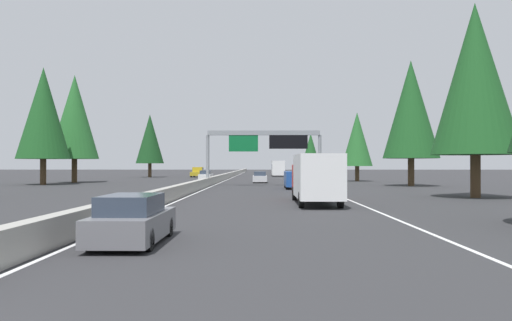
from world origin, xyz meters
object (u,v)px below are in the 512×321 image
Objects in this scene: sedan_far_left at (133,221)px; conifer_left_far at (150,139)px; box_truck_mid_right at (316,177)px; conifer_left_near at (43,113)px; sign_gantry_overhead at (265,142)px; oncoming_near at (206,176)px; conifer_left_mid at (75,117)px; oncoming_far at (198,172)px; conifer_right_near at (475,79)px; minivan_distant_a at (295,179)px; pickup_far_right at (276,170)px; bus_mid_center at (278,168)px; conifer_right_far at (357,139)px; conifer_right_mid at (411,109)px; sedan_near_right at (260,177)px; conifer_right_distant at (311,149)px.

sedan_far_left is 78.65m from conifer_left_far.
box_truck_mid_right is 0.62× the size of conifer_left_near.
conifer_left_near reaches higher than sign_gantry_overhead.
oncoming_near is at bearing -143.58° from conifer_left_far.
sedan_far_left is 54.24m from conifer_left_mid.
conifer_right_near is at bearing 25.47° from oncoming_far.
minivan_distant_a is 0.43× the size of conifer_left_far.
pickup_far_right is 40.02m from conifer_left_far.
conifer_right_near reaches higher than conifer_left_near.
conifer_left_near is 0.97× the size of conifer_left_mid.
conifer_left_far is (55.90, 36.18, -1.37)m from conifer_right_near.
bus_mid_center is 2.05× the size of pickup_far_right.
sedan_far_left and oncoming_near have the same top height.
minivan_distant_a is at bearing 154.84° from conifer_right_far.
conifer_right_mid is (6.22, -13.15, 7.47)m from minivan_distant_a.
pickup_far_right is 0.40× the size of conifer_right_mid.
sedan_near_right is at bearing -142.87° from conifer_left_far.
conifer_right_distant is (-4.59, -8.13, 5.05)m from pickup_far_right.
box_truck_mid_right is 1.52× the size of oncoming_far.
minivan_distant_a reaches higher than sedan_far_left.
pickup_far_right is at bearing -0.07° from box_truck_mid_right.
oncoming_near is 0.38× the size of conifer_left_far.
oncoming_far is 10.79m from conifer_left_far.
oncoming_near is at bearing 4.54° from sedan_far_left.
sedan_far_left is at bearing 176.19° from pickup_far_right.
conifer_left_mid is (-28.97, 12.31, 7.67)m from oncoming_far.
sedan_far_left is at bearing 162.64° from conifer_right_far.
oncoming_far is at bearing 119.25° from bus_mid_center.
conifer_left_mid is (34.75, 27.85, 6.98)m from box_truck_mid_right.
oncoming_near is 25.41m from conifer_left_near.
conifer_left_far reaches higher than sedan_far_left.
minivan_distant_a is 0.51× the size of conifer_right_distant.
oncoming_far is at bearing -20.37° from conifer_left_near.
conifer_right_far is 41.07m from conifer_left_near.
conifer_right_distant reaches higher than sign_gantry_overhead.
minivan_distant_a is at bearing -179.92° from bus_mid_center.
sedan_near_right is 0.32× the size of conifer_right_near.
pickup_far_right is 71.71m from conifer_left_near.
bus_mid_center reaches higher than pickup_far_right.
conifer_right_mid is at bearing 51.17° from oncoming_near.
box_truck_mid_right is 72.37m from bus_mid_center.
box_truck_mid_right is 0.73× the size of conifer_left_far.
pickup_far_right is at bearing -3.57° from sedan_near_right.
sign_gantry_overhead is 47.90m from bus_mid_center.
sign_gantry_overhead is 1.49× the size of box_truck_mid_right.
minivan_distant_a is at bearing -150.71° from conifer_left_far.
oncoming_near is at bearing 11.31° from oncoming_far.
minivan_distant_a is 28.81m from oncoming_near.
bus_mid_center is 26.85m from conifer_left_far.
conifer_right_near is 66.60m from conifer_left_far.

